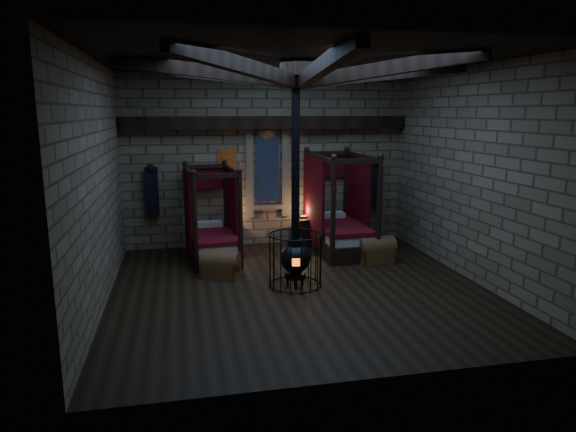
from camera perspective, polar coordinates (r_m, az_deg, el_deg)
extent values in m
cube|color=black|center=(9.91, 1.20, -8.00)|extent=(7.00, 7.00, 0.01)
cube|color=#847054|center=(12.83, -2.34, 6.11)|extent=(7.00, 0.02, 4.20)
cube|color=#847054|center=(6.11, 8.77, -0.08)|extent=(7.00, 0.02, 4.20)
cube|color=#847054|center=(9.27, -20.35, 3.30)|extent=(0.02, 7.00, 4.20)
cube|color=#847054|center=(10.76, 19.77, 4.39)|extent=(0.02, 7.00, 4.20)
cube|color=black|center=(9.38, 1.31, 16.96)|extent=(7.00, 7.00, 0.01)
cube|color=black|center=(12.59, -2.23, 10.34)|extent=(6.86, 0.35, 0.30)
cylinder|color=black|center=(9.37, 1.31, 16.05)|extent=(0.70, 0.70, 0.25)
cube|color=black|center=(12.80, -2.29, 5.20)|extent=(0.55, 0.04, 1.60)
cube|color=maroon|center=(12.66, -6.80, 5.97)|extent=(0.45, 0.03, 0.65)
cube|color=black|center=(12.59, -14.87, 2.65)|extent=(0.30, 0.10, 1.15)
cube|color=black|center=(13.50, 9.62, 3.46)|extent=(0.30, 0.10, 1.15)
cube|color=black|center=(11.86, -8.34, -3.96)|extent=(1.16, 2.03, 0.34)
cube|color=beige|center=(11.79, -8.38, -2.72)|extent=(1.03, 1.87, 0.21)
cube|color=maroon|center=(11.76, -8.39, -2.10)|extent=(1.09, 1.91, 0.09)
cube|color=beige|center=(12.43, -8.86, -0.92)|extent=(0.68, 0.38, 0.13)
cube|color=#55070F|center=(12.49, -9.17, 4.18)|extent=(1.04, 0.12, 0.52)
cylinder|color=black|center=(10.69, -10.28, -0.95)|extent=(0.10, 0.10, 2.07)
cylinder|color=black|center=(12.53, -11.19, 0.86)|extent=(0.10, 0.10, 2.07)
cylinder|color=black|center=(10.82, -5.31, -0.66)|extent=(0.10, 0.10, 2.07)
cylinder|color=black|center=(12.64, -6.93, 1.09)|extent=(0.10, 0.10, 2.07)
cube|color=#55070F|center=(11.87, -11.04, 0.50)|extent=(0.16, 1.41, 1.84)
cube|color=#55070F|center=(11.99, -6.29, 0.77)|extent=(0.16, 1.41, 1.84)
cube|color=black|center=(12.38, 5.71, -3.12)|extent=(1.20, 2.23, 0.38)
cube|color=beige|center=(12.31, 5.73, -1.78)|extent=(1.07, 2.06, 0.23)
cube|color=maroon|center=(12.28, 5.75, -1.11)|extent=(1.14, 2.10, 0.11)
cube|color=beige|center=(13.00, 4.59, 0.10)|extent=(0.75, 0.39, 0.15)
cube|color=#55070F|center=(13.09, 4.29, 5.57)|extent=(1.17, 0.09, 0.58)
cylinder|color=black|center=(11.02, 5.01, 0.25)|extent=(0.12, 0.12, 2.33)
cylinder|color=black|center=(13.01, 2.06, 2.03)|extent=(0.12, 0.12, 2.33)
cylinder|color=black|center=(11.40, 10.06, 0.50)|extent=(0.12, 0.12, 2.33)
cylinder|color=black|center=(13.33, 6.45, 2.20)|extent=(0.12, 0.12, 2.33)
cube|color=#55070F|center=(12.29, 2.84, 1.71)|extent=(0.11, 1.59, 2.06)
cube|color=#55070F|center=(12.65, 7.73, 1.90)|extent=(0.11, 1.59, 2.06)
cube|color=brown|center=(10.62, -7.52, -5.85)|extent=(0.87, 0.71, 0.31)
cylinder|color=brown|center=(10.57, -7.55, -5.04)|extent=(0.87, 0.71, 0.46)
cube|color=olive|center=(10.72, -9.33, -5.73)|extent=(0.22, 0.46, 0.33)
cube|color=olive|center=(10.53, -5.68, -5.97)|extent=(0.22, 0.46, 0.33)
cube|color=brown|center=(11.69, 9.72, -4.24)|extent=(0.84, 0.55, 0.34)
cylinder|color=brown|center=(11.64, 9.74, -3.44)|extent=(0.84, 0.55, 0.49)
cube|color=olive|center=(11.53, 8.03, -4.40)|extent=(0.09, 0.52, 0.36)
cube|color=olive|center=(11.85, 11.35, -4.08)|extent=(0.09, 0.52, 0.36)
cube|color=black|center=(12.61, -6.30, -2.27)|extent=(0.44, 0.43, 0.63)
cube|color=black|center=(12.54, -6.33, -0.79)|extent=(0.49, 0.47, 0.04)
cylinder|color=olive|center=(12.52, -6.34, -0.39)|extent=(0.09, 0.09, 0.14)
cube|color=black|center=(12.81, 1.75, -1.90)|extent=(0.48, 0.47, 0.67)
cube|color=black|center=(12.73, 1.76, -0.34)|extent=(0.53, 0.51, 0.04)
cube|color=brown|center=(12.72, 1.76, -0.09)|extent=(0.20, 0.16, 0.05)
cylinder|color=black|center=(9.92, 0.81, -6.58)|extent=(0.41, 0.41, 0.10)
sphere|color=black|center=(9.82, 0.81, -4.70)|extent=(0.58, 0.58, 0.58)
cylinder|color=black|center=(9.74, 0.82, -2.96)|extent=(0.29, 0.29, 0.14)
cube|color=#FF5914|center=(9.56, 0.90, -5.17)|extent=(0.15, 0.04, 0.14)
cylinder|color=black|center=(9.47, 0.85, 6.54)|extent=(0.15, 0.15, 3.12)
torus|color=black|center=(9.98, 0.80, -7.59)|extent=(1.02, 1.02, 0.03)
torus|color=black|center=(9.70, 0.82, -2.08)|extent=(1.02, 1.02, 0.03)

